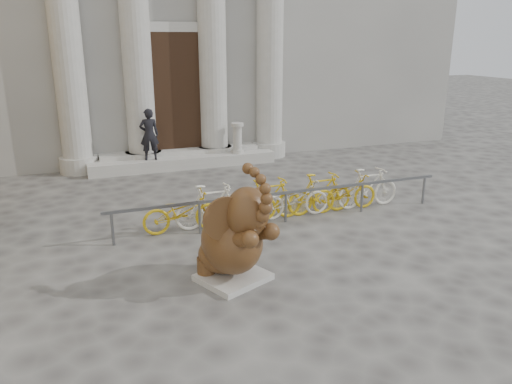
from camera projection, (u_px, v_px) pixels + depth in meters
name	position (u px, v px, depth m)	size (l,w,h in m)	color
ground	(314.00, 301.00, 7.95)	(80.00, 80.00, 0.00)	#474442
entrance_steps	(183.00, 161.00, 16.30)	(6.00, 1.20, 0.36)	#A8A59E
elephant_statue	(234.00, 239.00, 8.40)	(1.46, 1.70, 2.14)	#A8A59E
bike_rack	(281.00, 198.00, 11.45)	(8.00, 0.53, 1.00)	slate
pedestrian	(149.00, 134.00, 15.42)	(0.59, 0.38, 1.61)	black
balustrade_post	(237.00, 139.00, 16.44)	(0.41, 0.41, 1.00)	#A8A59E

